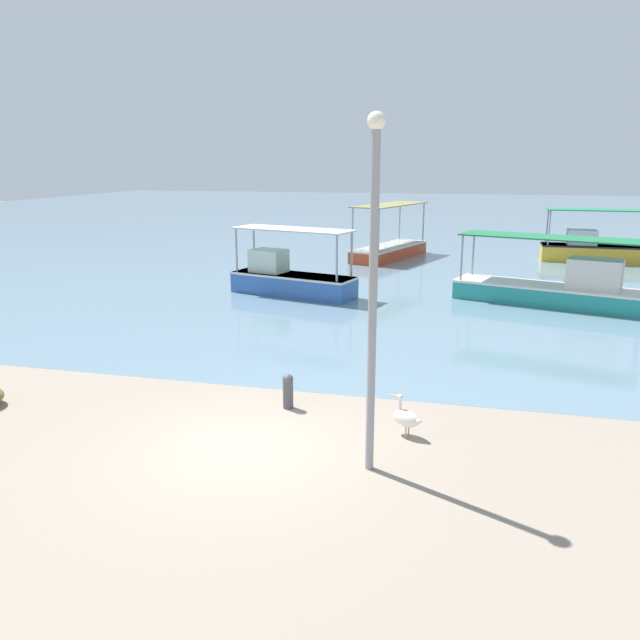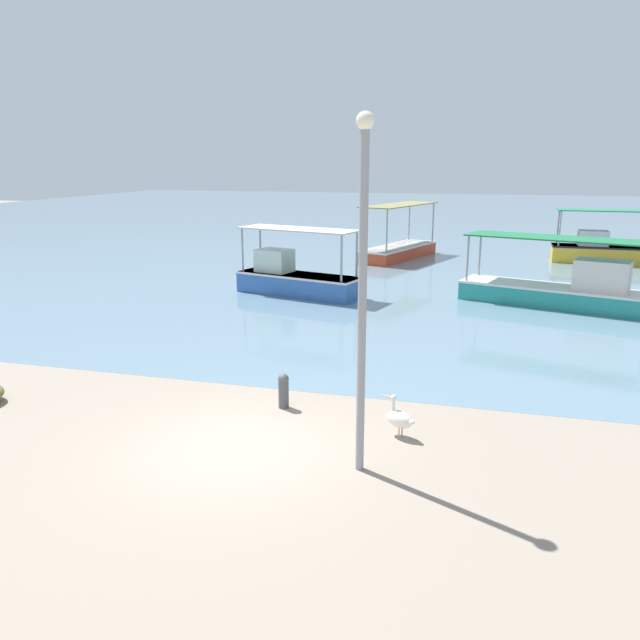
{
  "view_description": "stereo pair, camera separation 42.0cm",
  "coord_description": "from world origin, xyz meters",
  "px_view_note": "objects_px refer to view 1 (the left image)",
  "views": [
    {
      "loc": [
        3.78,
        -9.71,
        5.02
      ],
      "look_at": [
        0.02,
        5.64,
        0.99
      ],
      "focal_mm": 35.0,
      "sensor_mm": 36.0,
      "label": 1
    },
    {
      "loc": [
        4.18,
        -9.61,
        5.02
      ],
      "look_at": [
        0.02,
        5.64,
        0.99
      ],
      "focal_mm": 35.0,
      "sensor_mm": 36.0,
      "label": 2
    }
  ],
  "objects_px": {
    "pelican": "(406,417)",
    "fishing_boat_near_left": "(389,248)",
    "fishing_boat_near_right": "(289,278)",
    "fishing_boat_far_left": "(557,287)",
    "lamp_post": "(373,280)",
    "fishing_boat_far_right": "(610,250)",
    "mooring_bollard": "(288,390)"
  },
  "relations": [
    {
      "from": "pelican",
      "to": "fishing_boat_near_left",
      "type": "bearing_deg",
      "value": 98.39
    },
    {
      "from": "fishing_boat_near_left",
      "to": "fishing_boat_near_right",
      "type": "distance_m",
      "value": 10.71
    },
    {
      "from": "pelican",
      "to": "fishing_boat_near_right",
      "type": "bearing_deg",
      "value": 116.02
    },
    {
      "from": "fishing_boat_far_left",
      "to": "lamp_post",
      "type": "relative_size",
      "value": 1.19
    },
    {
      "from": "fishing_boat_far_right",
      "to": "fishing_boat_near_right",
      "type": "height_order",
      "value": "fishing_boat_far_right"
    },
    {
      "from": "fishing_boat_far_left",
      "to": "mooring_bollard",
      "type": "height_order",
      "value": "fishing_boat_far_left"
    },
    {
      "from": "fishing_boat_far_right",
      "to": "mooring_bollard",
      "type": "distance_m",
      "value": 24.92
    },
    {
      "from": "fishing_boat_far_right",
      "to": "fishing_boat_near_right",
      "type": "bearing_deg",
      "value": -139.68
    },
    {
      "from": "fishing_boat_near_right",
      "to": "fishing_boat_far_right",
      "type": "bearing_deg",
      "value": 40.32
    },
    {
      "from": "fishing_boat_far_left",
      "to": "mooring_bollard",
      "type": "distance_m",
      "value": 13.3
    },
    {
      "from": "lamp_post",
      "to": "mooring_bollard",
      "type": "relative_size",
      "value": 7.68
    },
    {
      "from": "fishing_boat_near_right",
      "to": "mooring_bollard",
      "type": "bearing_deg",
      "value": -73.68
    },
    {
      "from": "fishing_boat_near_right",
      "to": "lamp_post",
      "type": "relative_size",
      "value": 0.9
    },
    {
      "from": "fishing_boat_near_left",
      "to": "mooring_bollard",
      "type": "xyz_separation_m",
      "value": [
        0.73,
        -21.45,
        -0.13
      ]
    },
    {
      "from": "pelican",
      "to": "mooring_bollard",
      "type": "height_order",
      "value": "pelican"
    },
    {
      "from": "fishing_boat_near_right",
      "to": "lamp_post",
      "type": "bearing_deg",
      "value": -68.15
    },
    {
      "from": "fishing_boat_near_left",
      "to": "fishing_boat_far_right",
      "type": "xyz_separation_m",
      "value": [
        11.17,
        1.18,
        0.12
      ]
    },
    {
      "from": "fishing_boat_far_right",
      "to": "pelican",
      "type": "relative_size",
      "value": 8.83
    },
    {
      "from": "fishing_boat_far_right",
      "to": "mooring_bollard",
      "type": "bearing_deg",
      "value": -114.75
    },
    {
      "from": "pelican",
      "to": "mooring_bollard",
      "type": "bearing_deg",
      "value": 162.62
    },
    {
      "from": "fishing_boat_far_right",
      "to": "lamp_post",
      "type": "relative_size",
      "value": 1.23
    },
    {
      "from": "fishing_boat_near_left",
      "to": "pelican",
      "type": "height_order",
      "value": "fishing_boat_near_left"
    },
    {
      "from": "fishing_boat_near_right",
      "to": "pelican",
      "type": "distance_m",
      "value": 13.17
    },
    {
      "from": "mooring_bollard",
      "to": "pelican",
      "type": "bearing_deg",
      "value": -17.38
    },
    {
      "from": "fishing_boat_near_right",
      "to": "mooring_bollard",
      "type": "relative_size",
      "value": 6.91
    },
    {
      "from": "lamp_post",
      "to": "fishing_boat_near_right",
      "type": "bearing_deg",
      "value": 111.85
    },
    {
      "from": "fishing_boat_near_left",
      "to": "fishing_boat_far_left",
      "type": "xyz_separation_m",
      "value": [
        7.32,
        -9.9,
        0.12
      ]
    },
    {
      "from": "fishing_boat_near_left",
      "to": "lamp_post",
      "type": "xyz_separation_m",
      "value": [
        2.82,
        -23.67,
        2.7
      ]
    },
    {
      "from": "fishing_boat_near_right",
      "to": "pelican",
      "type": "bearing_deg",
      "value": -63.98
    },
    {
      "from": "lamp_post",
      "to": "mooring_bollard",
      "type": "bearing_deg",
      "value": 133.19
    },
    {
      "from": "fishing_boat_far_left",
      "to": "lamp_post",
      "type": "distance_m",
      "value": 14.72
    },
    {
      "from": "fishing_boat_far_left",
      "to": "mooring_bollard",
      "type": "relative_size",
      "value": 9.13
    }
  ]
}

